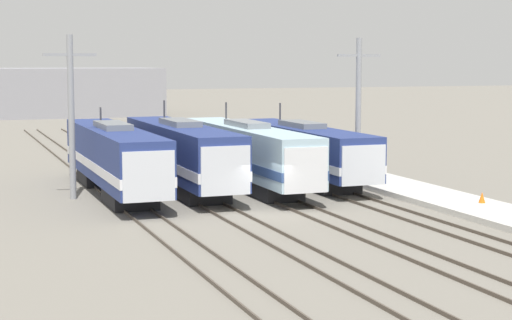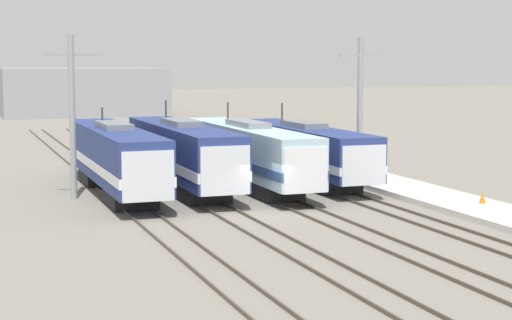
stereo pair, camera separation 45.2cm
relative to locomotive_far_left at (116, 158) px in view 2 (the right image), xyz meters
The scene contains 14 objects.
ground_plane 10.90m from the locomotive_far_left, 53.59° to the right, with size 400.00×400.00×0.00m, color slate.
rail_pair_far_left 8.85m from the locomotive_far_left, 90.00° to the right, with size 1.51×120.00×0.15m.
rail_pair_center_left 9.81m from the locomotive_far_left, 63.82° to the right, with size 1.51×120.00×0.15m.
rail_pair_center_right 12.24m from the locomotive_far_left, 45.48° to the right, with size 1.51×120.00×0.15m.
rail_pair_far_right 15.46m from the locomotive_far_left, 34.13° to the right, with size 1.51×120.00×0.15m.
locomotive_far_left is the anchor object (origin of this frame).
locomotive_center_left 4.24m from the locomotive_far_left, ahead, with size 2.97×18.02×5.37m.
locomotive_center_right 8.45m from the locomotive_far_left, ahead, with size 2.75×18.81×5.18m.
locomotive_far_right 12.72m from the locomotive_far_left, ahead, with size 3.00×17.70×5.03m.
catenary_tower_left 3.78m from the locomotive_far_left, 167.73° to the right, with size 3.01×0.36×9.42m.
catenary_tower_right 15.95m from the locomotive_far_left, ahead, with size 3.01×0.36×9.42m.
platform 19.08m from the locomotive_far_left, 26.93° to the right, with size 4.00×120.00×0.33m.
traffic_cone 21.11m from the locomotive_far_left, 33.16° to the right, with size 0.36×0.36×0.59m.
depot_building 78.91m from the locomotive_far_left, 83.21° to the left, with size 23.50×15.30×6.97m.
Camera 2 is at (-15.42, -41.55, 7.88)m, focal length 60.00 mm.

